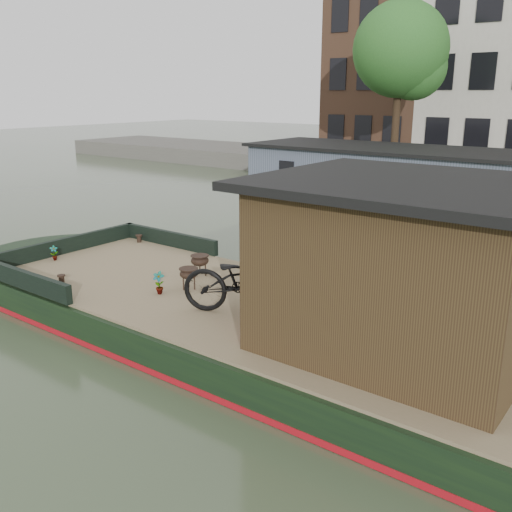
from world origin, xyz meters
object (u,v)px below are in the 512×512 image
Objects in this scene: cabin at (403,264)px; brazier_front at (200,265)px; potted_plant_a at (159,283)px; brazier_rear at (189,278)px; dinghy at (283,201)px; bicycle at (248,281)px.

cabin is 9.51× the size of brazier_front.
brazier_rear is (0.24, 0.54, -0.01)m from potted_plant_a.
dinghy is (-4.40, 10.30, -0.51)m from potted_plant_a.
brazier_rear is at bearing 54.08° from bicycle.
brazier_rear is (-1.65, 0.32, -0.37)m from bicycle.
dinghy is at bearing 113.15° from potted_plant_a.
potted_plant_a is (-1.89, -0.22, -0.36)m from bicycle.
brazier_rear is at bearing -61.75° from brazier_front.
dinghy is (-4.25, 9.04, -0.51)m from brazier_front.
cabin reaches higher than brazier_rear.
potted_plant_a is 1.28m from brazier_front.
bicycle is 11.92m from dinghy.
brazier_front is at bearing 118.25° from brazier_rear.
brazier_front reaches higher than brazier_rear.
potted_plant_a reaches higher than brazier_front.
brazier_front is at bearing -130.36° from dinghy.
bicycle is at bearing 6.55° from potted_plant_a.
cabin reaches higher than dinghy.
dinghy is at bearing 6.99° from bicycle.
potted_plant_a is 0.13× the size of dinghy.
dinghy is (-8.78, 9.71, -1.53)m from cabin.
bicycle is 0.64× the size of dinghy.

